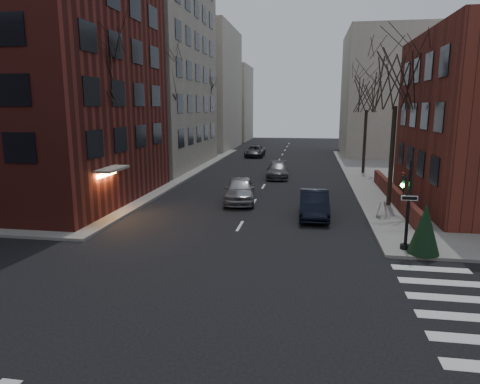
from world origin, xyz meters
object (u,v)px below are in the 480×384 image
at_px(traffic_signal, 406,211).
at_px(parked_sedan, 314,204).
at_px(tree_right_a, 397,80).
at_px(car_lane_far, 255,151).
at_px(car_lane_silver, 240,190).
at_px(sandwich_board, 382,209).
at_px(car_lane_gray, 277,170).
at_px(tree_left_a, 97,71).
at_px(tree_left_b, 165,77).
at_px(tree_left_c, 204,93).
at_px(tree_right_b, 367,94).
at_px(streetlamp_near, 157,135).
at_px(evergreen_shrub, 425,229).
at_px(streetlamp_far, 214,124).

bearing_deg(traffic_signal, parked_sedan, 124.98).
xyz_separation_m(tree_right_a, car_lane_far, (-12.18, 27.03, -7.32)).
xyz_separation_m(traffic_signal, car_lane_silver, (-8.91, 8.91, -1.06)).
bearing_deg(sandwich_board, car_lane_gray, 135.72).
distance_m(traffic_signal, tree_left_a, 18.66).
height_order(tree_left_b, car_lane_far, tree_left_b).
bearing_deg(tree_left_c, tree_right_b, -24.44).
xyz_separation_m(traffic_signal, tree_left_a, (-16.74, 5.01, 6.56)).
relative_size(traffic_signal, streetlamp_near, 0.64).
height_order(tree_right_b, sandwich_board, tree_right_b).
distance_m(car_lane_silver, evergreen_shrub, 13.45).
relative_size(streetlamp_far, car_lane_far, 1.23).
bearing_deg(parked_sedan, streetlamp_far, 113.01).
xyz_separation_m(tree_left_b, car_lane_silver, (7.83, -8.09, -8.06)).
bearing_deg(car_lane_silver, parked_sedan, -40.51).
bearing_deg(car_lane_silver, car_lane_gray, 73.45).
bearing_deg(tree_right_a, car_lane_far, 114.26).
bearing_deg(sandwich_board, tree_left_c, 141.93).
xyz_separation_m(streetlamp_near, car_lane_gray, (9.00, 6.48, -3.54)).
xyz_separation_m(tree_left_a, parked_sedan, (12.80, 0.62, -7.69)).
relative_size(tree_right_a, car_lane_far, 1.91).
bearing_deg(evergreen_shrub, car_lane_gray, 111.42).
relative_size(tree_left_b, tree_right_b, 1.18).
bearing_deg(tree_left_b, tree_right_b, 18.82).
bearing_deg(streetlamp_far, tree_right_a, -54.69).
bearing_deg(streetlamp_near, tree_right_b, 30.47).
xyz_separation_m(tree_left_b, sandwich_board, (16.68, -11.28, -8.30)).
height_order(tree_left_a, evergreen_shrub, tree_left_a).
relative_size(car_lane_silver, evergreen_shrub, 2.25).
distance_m(tree_right_b, parked_sedan, 19.27).
bearing_deg(parked_sedan, tree_left_a, -178.23).
height_order(car_lane_silver, evergreen_shrub, evergreen_shrub).
distance_m(tree_left_a, car_lane_silver, 11.60).
bearing_deg(tree_left_b, evergreen_shrub, -45.10).
bearing_deg(tree_left_b, streetlamp_far, 87.85).
distance_m(tree_right_a, car_lane_silver, 12.12).
distance_m(tree_right_b, evergreen_shrub, 24.34).
xyz_separation_m(tree_left_c, streetlamp_near, (0.60, -18.00, -3.79)).
relative_size(tree_left_b, tree_right_a, 1.11).
distance_m(car_lane_silver, sandwich_board, 9.41).
xyz_separation_m(parked_sedan, car_lane_silver, (-4.97, 3.28, 0.07)).
bearing_deg(traffic_signal, evergreen_shrub, -35.11).
xyz_separation_m(parked_sedan, sandwich_board, (3.88, 0.09, -0.16)).
relative_size(tree_left_b, tree_left_c, 1.11).
bearing_deg(car_lane_silver, tree_left_c, 102.46).
xyz_separation_m(tree_left_b, car_lane_far, (5.42, 19.03, -8.21)).
height_order(sandwich_board, evergreen_shrub, evergreen_shrub).
relative_size(car_lane_gray, car_lane_far, 0.95).
relative_size(tree_left_b, streetlamp_near, 1.72).
relative_size(tree_left_a, evergreen_shrub, 4.62).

